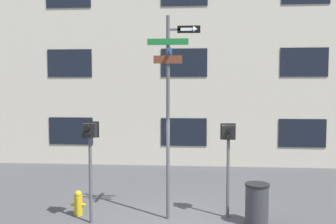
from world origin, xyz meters
TOP-DOWN VIEW (x-y plane):
  - street_sign_pole at (-0.13, 0.63)m, footprint 1.29×0.91m
  - pedestrian_signal_left at (-2.04, 0.20)m, footprint 0.38×0.40m
  - pedestrian_signal_right at (1.33, 0.84)m, footprint 0.39×0.40m
  - fire_hydrant at (-2.52, 0.71)m, footprint 0.37×0.21m
  - trash_bin at (2.00, 0.40)m, footprint 0.59×0.59m

SIDE VIEW (x-z plane):
  - fire_hydrant at x=-2.52m, z-range -0.01..0.64m
  - trash_bin at x=2.00m, z-range 0.00..1.01m
  - pedestrian_signal_right at x=1.33m, z-range 0.69..3.09m
  - pedestrian_signal_left at x=-2.04m, z-range 0.70..3.19m
  - street_sign_pole at x=-0.13m, z-range 0.48..5.55m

